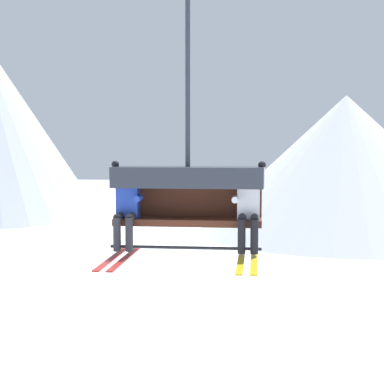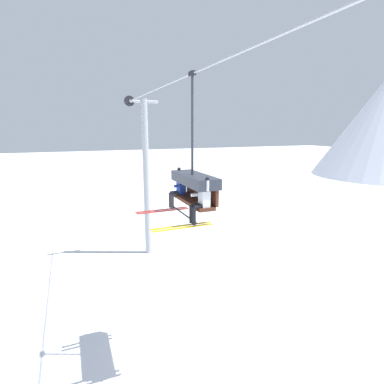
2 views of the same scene
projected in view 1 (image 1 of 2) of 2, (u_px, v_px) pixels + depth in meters
The scene contains 4 objects.
mountain_peak_central at pixel (345, 164), 43.18m from camera, with size 21.55×21.55×10.09m.
chairlift_chair at pixel (188, 184), 8.60m from camera, with size 2.19×0.74×3.99m.
skier_blue at pixel (126, 206), 8.52m from camera, with size 0.48×1.70×1.34m.
skier_white at pixel (249, 207), 8.32m from camera, with size 0.48×1.70×1.34m.
Camera 1 is at (1.19, -9.26, 6.37)m, focal length 55.00 mm.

